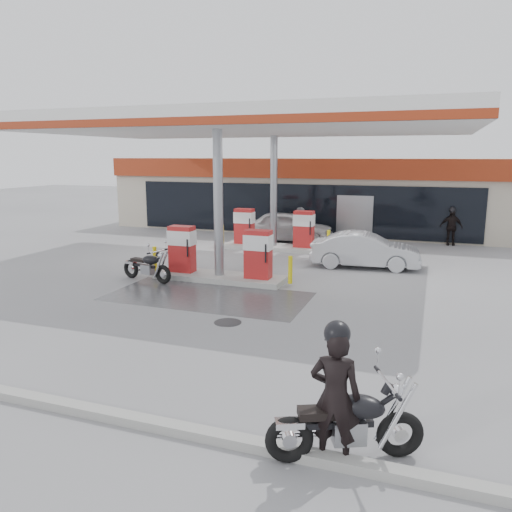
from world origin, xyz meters
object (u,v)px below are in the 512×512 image
Objects in this scene: pump_island_near at (219,259)px; parked_car_left at (231,216)px; main_motorcycle at (348,425)px; biker_walking at (451,227)px; hatchback_silver at (365,250)px; parked_motorcycle at (147,267)px; sedan_white at (288,226)px; biker_main at (335,397)px; attendant at (301,227)px; pump_island_far at (273,234)px.

pump_island_near reaches higher than parked_car_left.
pump_island_near reaches higher than main_motorcycle.
hatchback_silver is at bearing -122.92° from biker_walking.
parked_motorcycle is 9.46m from sedan_white.
parked_car_left is at bearing 112.72° from parked_motorcycle.
biker_main is at bearing -165.79° from sedan_white.
parked_motorcycle is 1.15× the size of attendant.
parked_car_left is 12.22m from biker_walking.
pump_island_near is 10.51m from biker_main.
attendant is 7.39m from parked_car_left.
biker_walking is at bearing -48.65° from attendant.
pump_island_near reaches higher than parked_motorcycle.
parked_motorcycle is 8.61m from attendant.
parked_car_left is at bearing 66.33° from attendant.
pump_island_far is 2.81× the size of attendant.
pump_island_far is at bearing 86.82° from main_motorcycle.
main_motorcycle is 12.46m from hatchback_silver.
hatchback_silver is 12.18m from parked_car_left.
sedan_white is 6.34m from hatchback_silver.
attendant is 0.45× the size of hatchback_silver.
hatchback_silver is (4.39, -2.40, -0.05)m from pump_island_far.
biker_main reaches higher than biker_walking.
biker_main is 0.41× the size of parked_car_left.
biker_main is 11.13m from parked_motorcycle.
hatchback_silver is at bearing -28.65° from pump_island_far.
main_motorcycle is 1.15× the size of attendant.
main_motorcycle is at bearing -178.56° from hatchback_silver.
pump_island_far is 15.89m from main_motorcycle.
biker_main is (-0.18, -0.09, 0.44)m from main_motorcycle.
pump_island_near is at bearing -60.87° from biker_main.
pump_island_far is 1.43m from attendant.
parked_motorcycle is at bearing -107.47° from pump_island_far.
pump_island_far reaches higher than parked_car_left.
pump_island_near is 10.54m from main_motorcycle.
hatchback_silver reaches higher than main_motorcycle.
main_motorcycle is at bearing -68.46° from pump_island_far.
parked_car_left is 2.68× the size of biker_walking.
sedan_white reaches higher than parked_motorcycle.
pump_island_far is at bearing -156.83° from parked_car_left.
attendant is at bearing 81.83° from pump_island_near.
biker_main reaches higher than pump_island_near.
main_motorcycle is at bearing -167.53° from parked_car_left.
parked_car_left is (-5.51, 4.92, -0.25)m from attendant.
main_motorcycle is 0.52× the size of hatchback_silver.
parked_motorcycle is 0.48× the size of sedan_white.
biker_walking is at bearing -99.15° from biker_main.
parked_motorcycle is at bearing 176.27° from attendant.
pump_island_near is 2.70× the size of biker_main.
pump_island_near is 2.44× the size of main_motorcycle.
biker_walking is at bearing 52.45° from pump_island_near.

